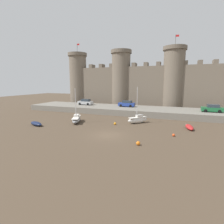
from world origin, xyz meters
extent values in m
plane|color=#4C3D2D|center=(0.00, 0.00, 0.00)|extent=(160.00, 160.00, 0.00)
cube|color=slate|center=(0.00, 19.30, 0.70)|extent=(57.71, 10.00, 1.39)
cube|color=#706354|center=(0.00, 29.61, 6.06)|extent=(45.71, 2.80, 12.12)
cylinder|color=#706354|center=(-22.86, 29.61, 8.06)|extent=(5.58, 5.58, 16.12)
cylinder|color=#675B4D|center=(-22.86, 29.61, 16.62)|extent=(6.25, 6.25, 1.00)
cylinder|color=#4C4742|center=(-22.86, 29.61, 18.62)|extent=(0.10, 0.10, 3.00)
cube|color=red|center=(-22.41, 29.61, 19.82)|extent=(0.80, 0.04, 0.50)
cylinder|color=#706354|center=(-7.62, 29.61, 8.06)|extent=(5.58, 5.58, 16.12)
cylinder|color=#675B4D|center=(-7.62, 29.61, 16.62)|extent=(6.25, 6.25, 1.00)
cylinder|color=#706354|center=(7.62, 29.61, 8.06)|extent=(5.58, 5.58, 16.12)
cylinder|color=#675B4D|center=(7.62, 29.61, 16.62)|extent=(6.25, 6.25, 1.00)
cylinder|color=#4C4742|center=(7.62, 29.61, 18.62)|extent=(0.10, 0.10, 3.00)
cube|color=red|center=(8.07, 29.61, 19.82)|extent=(0.80, 0.04, 0.50)
cube|color=#6A5E4F|center=(-17.52, 29.61, 12.67)|extent=(1.10, 2.52, 1.10)
cube|color=#6A5E4F|center=(-14.02, 29.61, 12.67)|extent=(1.10, 2.52, 1.10)
cube|color=#6A5E4F|center=(-10.51, 29.61, 12.67)|extent=(1.10, 2.52, 1.10)
cube|color=#6A5E4F|center=(-3.50, 29.61, 12.67)|extent=(1.10, 2.52, 1.10)
cube|color=#6A5E4F|center=(0.00, 29.61, 12.67)|extent=(1.10, 2.52, 1.10)
cube|color=#6A5E4F|center=(3.50, 29.61, 12.67)|extent=(1.10, 2.52, 1.10)
cube|color=#6A5E4F|center=(10.51, 29.61, 12.67)|extent=(1.10, 2.52, 1.10)
cube|color=#6A5E4F|center=(14.02, 29.61, 12.67)|extent=(1.10, 2.52, 1.10)
cube|color=#6A5E4F|center=(17.52, 29.61, 12.67)|extent=(1.10, 2.52, 1.10)
ellipsoid|color=silver|center=(2.36, 9.00, 0.56)|extent=(3.61, 3.72, 1.12)
cube|color=silver|center=(2.36, 9.00, 1.08)|extent=(3.16, 3.25, 0.08)
cube|color=silver|center=(2.57, 9.22, 1.34)|extent=(1.29, 1.31, 0.44)
cylinder|color=silver|center=(2.21, 8.85, 3.94)|extent=(0.10, 0.10, 5.64)
cylinder|color=silver|center=(2.64, 9.30, 1.57)|extent=(1.34, 1.40, 0.08)
ellipsoid|color=red|center=(11.20, 7.89, 0.31)|extent=(1.58, 3.47, 0.62)
ellipsoid|color=#F23939|center=(11.20, 7.89, 0.37)|extent=(1.25, 2.84, 0.34)
cube|color=beige|center=(11.24, 7.64, 0.41)|extent=(0.90, 0.34, 0.06)
cube|color=beige|center=(10.98, 9.17, 0.39)|extent=(0.61, 0.37, 0.08)
ellipsoid|color=#141E3D|center=(-14.00, 0.82, 0.33)|extent=(3.57, 2.29, 0.67)
ellipsoid|color=navy|center=(-14.00, 0.82, 0.39)|extent=(2.91, 1.84, 0.37)
cube|color=beige|center=(-14.24, 0.91, 0.43)|extent=(0.54, 0.98, 0.06)
cube|color=beige|center=(-12.77, 0.34, 0.41)|extent=(0.49, 0.69, 0.08)
ellipsoid|color=gray|center=(-8.67, 5.43, 0.52)|extent=(3.28, 5.15, 1.04)
cube|color=silver|center=(-8.67, 5.43, 1.00)|extent=(2.85, 4.51, 0.08)
cube|color=silver|center=(-8.83, 5.78, 1.26)|extent=(1.37, 1.64, 0.44)
cylinder|color=silver|center=(-8.57, 5.20, 3.77)|extent=(0.10, 0.10, 5.45)
cylinder|color=silver|center=(-8.88, 5.89, 1.49)|extent=(1.00, 2.10, 0.08)
sphere|color=orange|center=(5.00, -2.55, 0.25)|extent=(0.49, 0.49, 0.49)
sphere|color=orange|center=(-1.15, 6.23, 0.22)|extent=(0.45, 0.45, 0.45)
sphere|color=#E04C1E|center=(8.90, 2.69, 0.20)|extent=(0.39, 0.39, 0.39)
cube|color=#263F99|center=(-3.08, 20.33, 1.99)|extent=(4.11, 1.72, 0.80)
cube|color=#2D3842|center=(-2.93, 20.33, 2.69)|extent=(2.26, 1.51, 0.64)
cylinder|color=black|center=(-4.35, 19.48, 1.71)|extent=(0.64, 0.18, 0.64)
cylinder|color=black|center=(-4.34, 21.18, 1.71)|extent=(0.64, 0.18, 0.64)
cylinder|color=black|center=(-1.81, 19.47, 1.71)|extent=(0.64, 0.18, 0.64)
cylinder|color=black|center=(-1.80, 21.17, 1.71)|extent=(0.64, 0.18, 0.64)
cube|color=#1E6638|center=(15.97, 18.66, 1.99)|extent=(4.11, 1.72, 0.80)
cube|color=#2D3842|center=(16.12, 18.66, 2.69)|extent=(2.26, 1.51, 0.64)
cylinder|color=black|center=(14.69, 17.82, 1.71)|extent=(0.64, 0.18, 0.64)
cylinder|color=black|center=(14.70, 19.52, 1.71)|extent=(0.64, 0.18, 0.64)
cylinder|color=black|center=(17.24, 17.81, 1.71)|extent=(0.64, 0.18, 0.64)
cylinder|color=black|center=(17.24, 19.51, 1.71)|extent=(0.64, 0.18, 0.64)
cube|color=#B2B5B7|center=(-14.86, 19.93, 1.99)|extent=(4.11, 1.72, 0.80)
cube|color=#2D3842|center=(-14.71, 19.93, 2.69)|extent=(2.26, 1.51, 0.64)
cylinder|color=black|center=(-16.13, 19.09, 1.71)|extent=(0.64, 0.18, 0.64)
cylinder|color=black|center=(-16.13, 20.79, 1.71)|extent=(0.64, 0.18, 0.64)
cylinder|color=black|center=(-13.59, 19.08, 1.71)|extent=(0.64, 0.18, 0.64)
cylinder|color=black|center=(-13.59, 20.78, 1.71)|extent=(0.64, 0.18, 0.64)
camera|label=1|loc=(9.19, -22.52, 7.48)|focal=28.00mm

